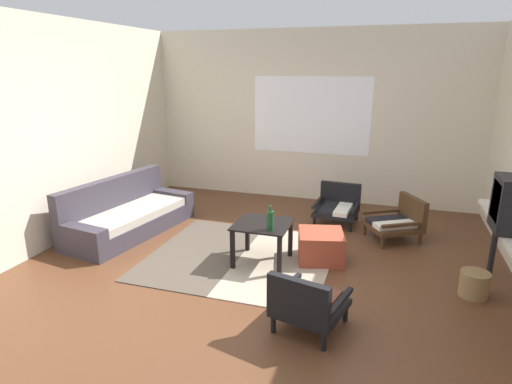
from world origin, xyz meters
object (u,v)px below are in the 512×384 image
Objects in this scene: armchair_corner at (398,220)px; ottoman_orange at (321,246)px; wicker_basket at (474,284)px; armchair_by_window at (337,205)px; glass_bottle at (270,220)px; clay_vase at (510,198)px; armchair_striped_foreground at (307,303)px; couch at (127,216)px; coffee_table at (262,231)px.

armchair_corner reaches higher than ottoman_orange.
armchair_by_window is at bearing 132.04° from wicker_basket.
glass_bottle is (-0.49, -1.75, 0.33)m from armchair_by_window.
clay_vase is (1.75, -1.45, 0.69)m from armchair_by_window.
glass_bottle reaches higher than ottoman_orange.
glass_bottle is at bearing 121.47° from armchair_striped_foreground.
ottoman_orange is (-0.83, -0.93, -0.08)m from armchair_corner.
armchair_by_window is at bearing 25.52° from couch.
armchair_by_window is (2.60, 1.24, 0.02)m from couch.
ottoman_orange is 1.57m from wicker_basket.
coffee_table is (1.98, -0.35, 0.15)m from couch.
armchair_striped_foreground is 1.99× the size of clay_vase.
couch is 3.20× the size of coffee_table.
clay_vase reaches higher than wicker_basket.
armchair_by_window is 2.27m from wicker_basket.
armchair_by_window is at bearing 153.27° from armchair_corner.
couch is 3.09m from armchair_striped_foreground.
clay_vase is at bearing -39.55° from armchair_by_window.
clay_vase reaches higher than glass_bottle.
coffee_table is at bearing 122.74° from armchair_striped_foreground.
couch is at bearing 173.87° from wicker_basket.
armchair_by_window is (0.62, 1.60, -0.13)m from coffee_table.
armchair_by_window is at bearing 92.21° from armchair_striped_foreground.
clay_vase is 0.88m from wicker_basket.
clay_vase is (2.38, 0.15, 0.56)m from coffee_table.
armchair_by_window is at bearing 68.68° from coffee_table.
clay_vase is 1.28× the size of glass_bottle.
clay_vase is at bearing -3.59° from ottoman_orange.
armchair_by_window is 2.38m from clay_vase.
armchair_by_window is at bearing 89.51° from ottoman_orange.
wicker_basket is at bearing -6.13° from couch.
couch reaches higher than ottoman_orange.
clay_vase reaches higher than ottoman_orange.
couch is 4.15m from wicker_basket.
ottoman_orange is at bearing 40.86° from glass_bottle.
glass_bottle is (0.13, -0.16, 0.20)m from coffee_table.
coffee_table is 2.16m from wicker_basket.
couch is at bearing 177.88° from ottoman_orange.
armchair_striped_foreground is at bearing -85.21° from ottoman_orange.
couch is at bearing 177.28° from clay_vase.
coffee_table reaches higher than ottoman_orange.
couch is 2.88m from armchair_by_window.
ottoman_orange is at bearing 176.41° from clay_vase.
coffee_table is 2.28× the size of glass_bottle.
armchair_striped_foreground is at bearing -28.75° from couch.
armchair_corner is at bearing -26.73° from armchair_by_window.
coffee_table is at bearing -111.32° from armchair_by_window.
armchair_corner is at bearing 72.94° from armchair_striped_foreground.
couch is 2.20m from glass_bottle.
clay_vase is 2.29m from glass_bottle.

